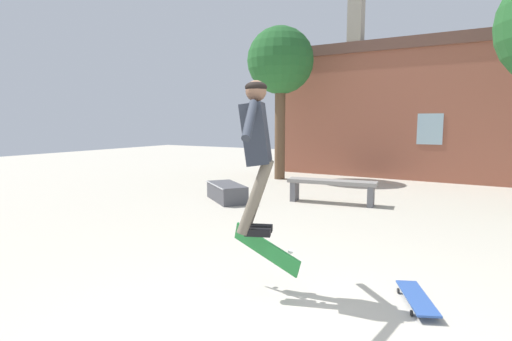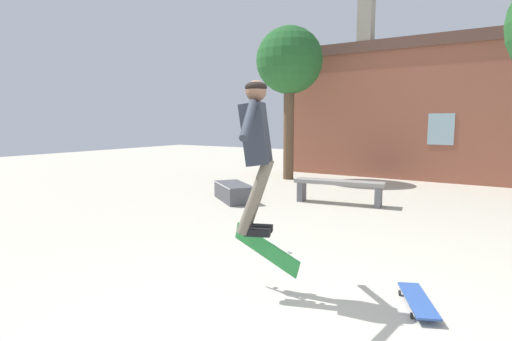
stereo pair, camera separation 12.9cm
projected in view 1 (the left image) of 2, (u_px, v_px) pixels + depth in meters
name	position (u px, v px, depth m)	size (l,w,h in m)	color
ground_plane	(276.00, 331.00, 3.39)	(40.00, 40.00, 0.00)	beige
building_backdrop	(436.00, 106.00, 11.66)	(10.57, 0.52, 5.60)	#93513D
tree_left	(280.00, 63.00, 11.99)	(2.00, 2.00, 4.60)	brown
park_bench	(332.00, 186.00, 8.65)	(1.94, 0.67, 0.51)	gray
skate_ledge	(227.00, 192.00, 8.96)	(1.37, 1.23, 0.38)	#4C4C51
skater	(256.00, 143.00, 4.00)	(0.55, 1.18, 1.55)	#282D38
skateboard_flipping	(266.00, 249.00, 4.12)	(0.84, 0.18, 0.47)	#237F38
skateboard_resting	(417.00, 298.00, 3.87)	(0.52, 0.80, 0.08)	#2D519E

